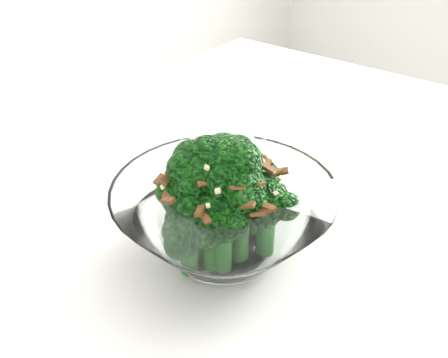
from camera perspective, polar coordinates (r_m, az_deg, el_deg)
table at (r=0.69m, az=-1.37°, el=-7.28°), size 1.35×1.06×0.75m
broccoli_dish at (r=0.54m, az=-0.12°, el=-3.81°), size 0.24×0.24×0.15m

